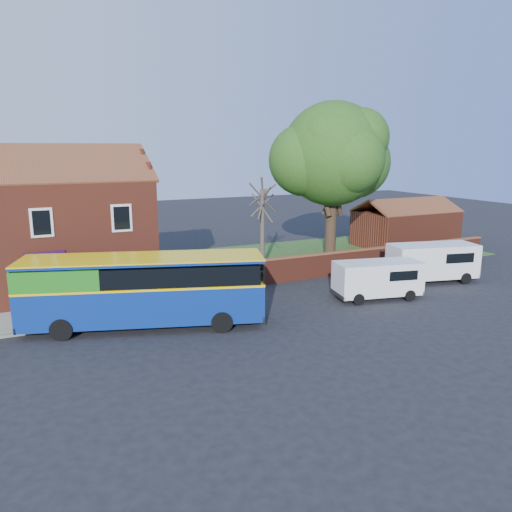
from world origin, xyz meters
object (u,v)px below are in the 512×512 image
van_near (378,278)px  van_far (433,261)px  large_tree (332,157)px  bus (136,288)px

van_near → van_far: bearing=26.8°
large_tree → van_far: bearing=-75.3°
bus → large_tree: size_ratio=0.98×
bus → van_near: size_ratio=2.24×
large_tree → bus: bearing=-152.6°
bus → van_far: size_ratio=1.97×
van_far → large_tree: 10.67m
van_far → large_tree: (-2.18, 8.34, 6.30)m
bus → van_near: bearing=12.4°
bus → van_far: 18.70m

